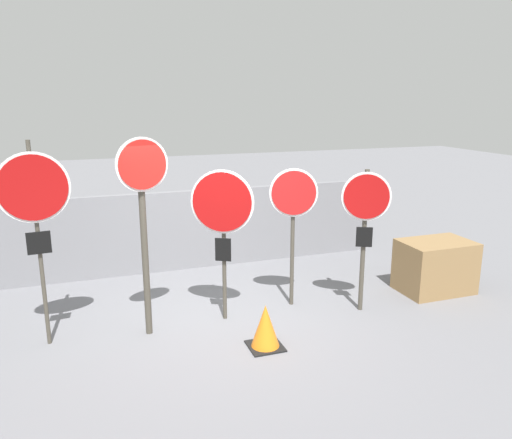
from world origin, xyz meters
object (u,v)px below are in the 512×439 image
stop_sign_0 (34,200)px  stop_sign_2 (222,212)px  stop_sign_1 (143,202)px  stop_sign_4 (365,212)px  storage_crate (435,266)px  stop_sign_3 (293,205)px  traffic_cone_0 (265,327)px

stop_sign_0 → stop_sign_2: (2.30, -0.02, -0.31)m
stop_sign_1 → stop_sign_4: stop_sign_1 is taller
stop_sign_1 → stop_sign_4: size_ratio=1.24×
stop_sign_0 → stop_sign_4: stop_sign_0 is taller
storage_crate → stop_sign_0: bearing=179.1°
stop_sign_0 → stop_sign_2: bearing=-6.5°
stop_sign_3 → traffic_cone_0: (-0.82, -1.08, -1.27)m
stop_sign_1 → stop_sign_3: stop_sign_1 is taller
stop_sign_3 → storage_crate: (2.41, -0.22, -1.14)m
stop_sign_3 → storage_crate: stop_sign_3 is taller
stop_sign_1 → storage_crate: size_ratio=2.30×
stop_sign_0 → stop_sign_3: size_ratio=1.24×
stop_sign_1 → stop_sign_3: size_ratio=1.25×
storage_crate → traffic_cone_0: bearing=-165.1°
traffic_cone_0 → stop_sign_1: bearing=147.7°
stop_sign_1 → stop_sign_2: (1.05, 0.10, -0.22)m
stop_sign_1 → stop_sign_4: 3.05m
stop_sign_2 → stop_sign_1: bearing=-145.7°
storage_crate → stop_sign_1: bearing=-179.7°
stop_sign_3 → traffic_cone_0: size_ratio=3.69×
stop_sign_1 → traffic_cone_0: stop_sign_1 is taller
stop_sign_3 → storage_crate: bearing=12.1°
stop_sign_3 → traffic_cone_0: 1.86m
stop_sign_0 → traffic_cone_0: 3.18m
storage_crate → stop_sign_2: bearing=178.8°
stop_sign_2 → storage_crate: (3.51, -0.07, -1.16)m
stop_sign_4 → storage_crate: size_ratio=1.85×
stop_sign_0 → stop_sign_2: size_ratio=1.21×
stop_sign_3 → stop_sign_4: stop_sign_4 is taller
stop_sign_0 → stop_sign_1: (1.25, -0.12, -0.09)m
stop_sign_3 → stop_sign_4: (0.88, -0.51, -0.06)m
stop_sign_1 → stop_sign_2: 1.07m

